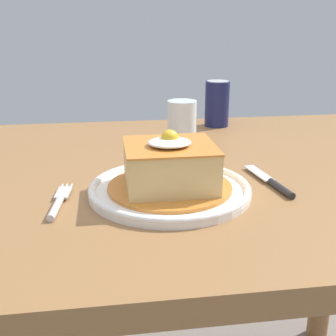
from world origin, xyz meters
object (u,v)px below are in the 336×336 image
at_px(soda_can, 217,104).
at_px(drinking_glass, 182,126).
at_px(fork, 58,203).
at_px(knife, 274,184).
at_px(main_plate, 170,189).

relative_size(soda_can, drinking_glass, 1.18).
height_order(fork, knife, same).
distance_m(knife, soda_can, 0.48).
bearing_deg(soda_can, main_plate, -113.03).
relative_size(fork, knife, 0.86).
xyz_separation_m(main_plate, fork, (-0.18, -0.03, -0.00)).
relative_size(main_plate, drinking_glass, 2.62).
xyz_separation_m(main_plate, knife, (0.19, 0.01, -0.00)).
height_order(knife, drinking_glass, drinking_glass).
xyz_separation_m(fork, soda_can, (0.39, 0.51, 0.06)).
distance_m(fork, soda_can, 0.64).
bearing_deg(drinking_glass, soda_can, 54.18).
distance_m(soda_can, drinking_glass, 0.22).
height_order(soda_can, drinking_glass, soda_can).
distance_m(main_plate, soda_can, 0.52).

